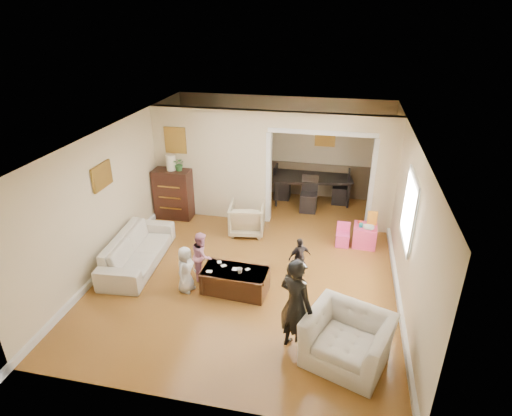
% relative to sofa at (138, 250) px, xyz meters
% --- Properties ---
extents(floor, '(7.00, 7.00, 0.00)m').
position_rel_sofa_xyz_m(floor, '(2.19, 0.61, -0.31)').
color(floor, '#9B6928').
rests_on(floor, ground).
extents(partition_left, '(2.75, 0.18, 2.60)m').
position_rel_sofa_xyz_m(partition_left, '(0.81, 2.41, 0.99)').
color(partition_left, beige).
rests_on(partition_left, ground).
extents(partition_right, '(0.55, 0.18, 2.60)m').
position_rel_sofa_xyz_m(partition_right, '(4.66, 2.41, 0.99)').
color(partition_right, beige).
rests_on(partition_right, ground).
extents(partition_header, '(2.22, 0.18, 0.35)m').
position_rel_sofa_xyz_m(partition_header, '(3.29, 2.41, 2.12)').
color(partition_header, beige).
rests_on(partition_header, partition_right).
extents(window_pane, '(0.03, 0.95, 1.10)m').
position_rel_sofa_xyz_m(window_pane, '(4.92, 0.21, 1.24)').
color(window_pane, white).
rests_on(window_pane, ground).
extents(framed_art_partition, '(0.45, 0.03, 0.55)m').
position_rel_sofa_xyz_m(framed_art_partition, '(-0.01, 2.31, 1.54)').
color(framed_art_partition, brown).
rests_on(framed_art_partition, partition_left).
extents(framed_art_sofa_wall, '(0.03, 0.55, 0.40)m').
position_rel_sofa_xyz_m(framed_art_sofa_wall, '(-0.52, 0.01, 1.49)').
color(framed_art_sofa_wall, brown).
extents(framed_art_alcove, '(0.45, 0.03, 0.55)m').
position_rel_sofa_xyz_m(framed_art_alcove, '(3.29, 4.05, 1.39)').
color(framed_art_alcove, brown).
extents(sofa, '(0.97, 2.16, 0.62)m').
position_rel_sofa_xyz_m(sofa, '(0.00, 0.00, 0.00)').
color(sofa, beige).
rests_on(sofa, ground).
extents(armchair_back, '(0.84, 0.86, 0.70)m').
position_rel_sofa_xyz_m(armchair_back, '(1.80, 1.68, 0.04)').
color(armchair_back, tan).
rests_on(armchair_back, ground).
extents(armchair_front, '(1.40, 1.32, 0.73)m').
position_rel_sofa_xyz_m(armchair_front, '(4.04, -1.73, 0.06)').
color(armchair_front, beige).
rests_on(armchair_front, ground).
extents(dresser, '(0.87, 0.49, 1.19)m').
position_rel_sofa_xyz_m(dresser, '(-0.08, 2.13, 0.29)').
color(dresser, black).
rests_on(dresser, ground).
extents(table_lamp, '(0.22, 0.22, 0.36)m').
position_rel_sofa_xyz_m(table_lamp, '(-0.08, 2.13, 1.06)').
color(table_lamp, '#FFF4CF').
rests_on(table_lamp, dresser).
extents(potted_plant, '(0.28, 0.24, 0.31)m').
position_rel_sofa_xyz_m(potted_plant, '(0.12, 2.13, 1.04)').
color(potted_plant, '#356B2F').
rests_on(potted_plant, dresser).
extents(coffee_table, '(1.18, 0.66, 0.43)m').
position_rel_sofa_xyz_m(coffee_table, '(2.09, -0.48, -0.09)').
color(coffee_table, '#371D11').
rests_on(coffee_table, ground).
extents(coffee_cup, '(0.10, 0.10, 0.09)m').
position_rel_sofa_xyz_m(coffee_cup, '(2.19, -0.53, 0.17)').
color(coffee_cup, silver).
rests_on(coffee_cup, coffee_table).
extents(play_table, '(0.49, 0.49, 0.45)m').
position_rel_sofa_xyz_m(play_table, '(4.36, 1.65, -0.08)').
color(play_table, '#FF4380').
rests_on(play_table, ground).
extents(cereal_box, '(0.20, 0.08, 0.30)m').
position_rel_sofa_xyz_m(cereal_box, '(4.48, 1.75, 0.30)').
color(cereal_box, yellow).
rests_on(cereal_box, play_table).
extents(cyan_cup, '(0.08, 0.08, 0.08)m').
position_rel_sofa_xyz_m(cyan_cup, '(4.26, 1.60, 0.19)').
color(cyan_cup, '#22A7AB').
rests_on(cyan_cup, play_table).
extents(toy_block, '(0.09, 0.08, 0.05)m').
position_rel_sofa_xyz_m(toy_block, '(4.24, 1.77, 0.17)').
color(toy_block, red).
rests_on(toy_block, play_table).
extents(play_bowl, '(0.25, 0.25, 0.06)m').
position_rel_sofa_xyz_m(play_bowl, '(4.41, 1.53, 0.18)').
color(play_bowl, silver).
rests_on(play_bowl, play_table).
extents(dining_table, '(2.14, 1.41, 0.70)m').
position_rel_sofa_xyz_m(dining_table, '(3.03, 3.74, 0.04)').
color(dining_table, black).
rests_on(dining_table, ground).
extents(adult_person, '(0.67, 0.62, 1.55)m').
position_rel_sofa_xyz_m(adult_person, '(3.29, -1.64, 0.47)').
color(adult_person, black).
rests_on(adult_person, ground).
extents(child_kneel_a, '(0.38, 0.48, 0.87)m').
position_rel_sofa_xyz_m(child_kneel_a, '(1.24, -0.63, 0.13)').
color(child_kneel_a, silver).
rests_on(child_kneel_a, ground).
extents(child_kneel_b, '(0.46, 0.53, 0.93)m').
position_rel_sofa_xyz_m(child_kneel_b, '(1.39, -0.18, 0.16)').
color(child_kneel_b, pink).
rests_on(child_kneel_b, ground).
extents(child_toddler, '(0.48, 0.42, 0.77)m').
position_rel_sofa_xyz_m(child_toddler, '(3.14, 0.27, 0.08)').
color(child_toddler, black).
rests_on(child_toddler, ground).
extents(craft_papers, '(0.74, 0.43, 0.00)m').
position_rel_sofa_xyz_m(craft_papers, '(1.91, -0.42, 0.12)').
color(craft_papers, white).
rests_on(craft_papers, coffee_table).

